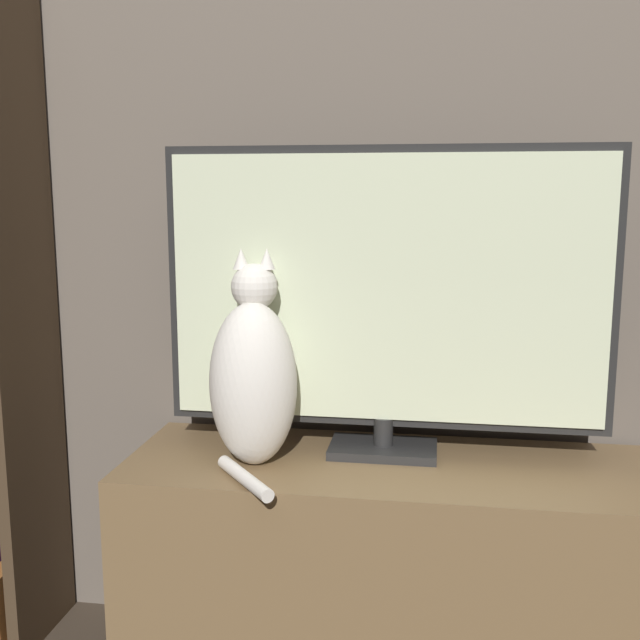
{
  "coord_description": "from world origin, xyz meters",
  "views": [
    {
      "loc": [
        0.1,
        -0.6,
        1.13
      ],
      "look_at": [
        -0.15,
        0.98,
        0.86
      ],
      "focal_mm": 42.0,
      "sensor_mm": 36.0,
      "label": 1
    }
  ],
  "objects": [
    {
      "name": "wall_back",
      "position": [
        0.0,
        1.22,
        1.3
      ],
      "size": [
        4.8,
        0.05,
        2.6
      ],
      "color": "#60564C",
      "rests_on": "ground_plane"
    },
    {
      "name": "tv_stand",
      "position": [
        0.0,
        0.97,
        0.27
      ],
      "size": [
        1.16,
        0.41,
        0.54
      ],
      "color": "brown",
      "rests_on": "ground_plane"
    },
    {
      "name": "tv",
      "position": [
        -0.02,
        1.04,
        0.91
      ],
      "size": [
        0.99,
        0.15,
        0.69
      ],
      "color": "black",
      "rests_on": "tv_stand"
    },
    {
      "name": "cat",
      "position": [
        -0.29,
        0.93,
        0.74
      ],
      "size": [
        0.2,
        0.31,
        0.47
      ],
      "rotation": [
        0.0,
        0.0,
        0.08
      ],
      "color": "silver",
      "rests_on": "tv_stand"
    }
  ]
}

